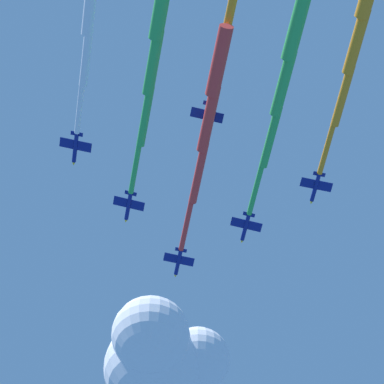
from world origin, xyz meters
TOP-DOWN VIEW (x-y plane):
  - jet_lead at (-22.95, -4.25)m, footprint 73.89×18.31m
  - jet_port_inner at (-37.10, 9.32)m, footprint 69.63×17.73m
  - jet_starboard_inner at (-32.35, -22.40)m, footprint 70.98×18.25m
  - jet_port_mid at (-51.26, 23.92)m, footprint 65.34×15.52m
  - jet_starboard_mid at (-42.29, -39.58)m, footprint 68.83×16.62m
  - cloud_puff at (64.20, 10.07)m, footprint 50.73×39.03m

SIDE VIEW (x-z plane):
  - jet_lead at x=-22.95m, z-range 180.90..184.72m
  - jet_starboard_inner at x=-32.35m, z-range 181.05..184.98m
  - jet_starboard_mid at x=-42.29m, z-range 182.85..186.70m
  - jet_port_inner at x=-37.10m, z-range 182.88..186.84m
  - jet_port_mid at x=-51.26m, z-range 184.50..188.43m
  - cloud_puff at x=64.20m, z-range 171.92..205.38m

